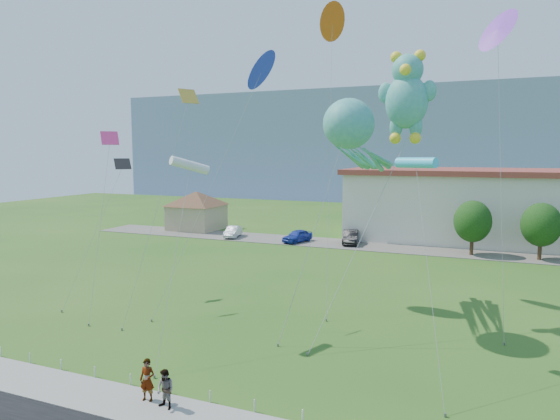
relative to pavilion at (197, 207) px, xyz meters
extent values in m
plane|color=#255618|center=(24.00, -38.00, -3.02)|extent=(160.00, 160.00, 0.00)
cube|color=gray|center=(24.00, -40.75, -2.97)|extent=(80.00, 2.50, 0.10)
cube|color=#59544C|center=(24.00, -3.00, -2.99)|extent=(70.00, 6.00, 0.06)
cube|color=#748DA0|center=(24.00, 82.00, 9.48)|extent=(160.00, 50.00, 25.00)
cube|color=tan|center=(0.00, 0.00, -1.42)|extent=(6.00, 6.00, 3.20)
pyramid|color=brown|center=(0.00, 0.00, 1.08)|extent=(9.20, 9.20, 1.80)
cylinder|color=white|center=(13.00, -39.30, -2.77)|extent=(0.05, 0.05, 0.50)
cylinder|color=white|center=(15.00, -39.30, -2.77)|extent=(0.05, 0.05, 0.50)
cylinder|color=white|center=(17.00, -39.30, -2.77)|extent=(0.05, 0.05, 0.50)
cylinder|color=white|center=(19.00, -39.30, -2.77)|extent=(0.05, 0.05, 0.50)
cylinder|color=white|center=(21.00, -39.30, -2.77)|extent=(0.05, 0.05, 0.50)
cylinder|color=white|center=(23.00, -39.30, -2.77)|extent=(0.05, 0.05, 0.50)
cylinder|color=white|center=(25.00, -39.30, -2.77)|extent=(0.05, 0.05, 0.50)
cylinder|color=white|center=(27.00, -39.30, -2.77)|extent=(0.05, 0.05, 0.50)
cylinder|color=white|center=(29.00, -39.30, -2.77)|extent=(0.05, 0.05, 0.50)
cylinder|color=#3F2B19|center=(34.00, -4.00, -1.92)|extent=(0.36, 0.36, 2.20)
ellipsoid|color=#14380F|center=(34.00, -4.00, 0.38)|extent=(3.60, 3.60, 4.14)
cylinder|color=#3F2B19|center=(40.00, -4.00, -1.92)|extent=(0.36, 0.36, 2.20)
ellipsoid|color=#14380F|center=(40.00, -4.00, 0.38)|extent=(3.60, 3.60, 4.14)
imported|color=gray|center=(22.68, -40.30, -2.05)|extent=(0.69, 0.52, 1.74)
imported|color=gray|center=(23.74, -40.56, -2.14)|extent=(0.87, 0.74, 1.57)
imported|color=silver|center=(7.34, -3.76, -2.31)|extent=(2.17, 4.14, 1.30)
imported|color=#1C309B|center=(15.63, -3.96, -2.27)|extent=(2.80, 4.41, 1.40)
imported|color=black|center=(21.44, -2.64, -2.21)|extent=(2.42, 4.77, 1.50)
ellipsoid|color=teal|center=(27.72, -28.20, 8.70)|extent=(2.86, 3.71, 2.86)
sphere|color=white|center=(27.21, -29.32, 9.01)|extent=(0.45, 0.45, 0.45)
sphere|color=white|center=(28.23, -29.32, 9.01)|extent=(0.45, 0.45, 0.45)
cylinder|color=slate|center=(25.29, -32.84, -2.94)|extent=(0.10, 0.10, 0.16)
cylinder|color=gray|center=(26.51, -31.02, 2.52)|extent=(2.45, 3.67, 10.77)
ellipsoid|color=teal|center=(30.44, -25.20, 10.09)|extent=(2.54, 2.16, 3.17)
sphere|color=teal|center=(30.44, -25.20, 11.95)|extent=(1.86, 1.86, 1.86)
sphere|color=yellow|center=(29.76, -25.20, 12.73)|extent=(0.68, 0.68, 0.68)
sphere|color=yellow|center=(31.12, -25.20, 12.73)|extent=(0.68, 0.68, 0.68)
sphere|color=yellow|center=(30.44, -25.98, 11.85)|extent=(0.68, 0.68, 0.68)
ellipsoid|color=teal|center=(29.17, -25.20, 10.68)|extent=(0.88, 0.63, 1.23)
ellipsoid|color=teal|center=(31.71, -25.20, 10.68)|extent=(0.88, 0.63, 1.23)
ellipsoid|color=teal|center=(29.85, -25.20, 8.63)|extent=(0.78, 0.68, 1.27)
ellipsoid|color=teal|center=(31.03, -25.20, 8.63)|extent=(0.78, 0.68, 1.27)
sphere|color=yellow|center=(29.85, -25.40, 7.94)|extent=(0.68, 0.68, 0.68)
sphere|color=yellow|center=(31.03, -25.40, 7.94)|extent=(0.68, 0.68, 0.68)
cylinder|color=slate|center=(27.13, -33.40, -2.94)|extent=(0.10, 0.10, 0.16)
cylinder|color=gray|center=(28.79, -29.30, 2.44)|extent=(3.34, 8.23, 10.63)
cylinder|color=white|center=(20.12, -32.83, 6.40)|extent=(0.50, 2.25, 0.87)
cylinder|color=slate|center=(21.58, -38.38, -2.94)|extent=(0.10, 0.10, 0.16)
cylinder|color=gray|center=(20.85, -35.61, 1.67)|extent=(1.49, 5.57, 9.08)
cone|color=purple|center=(35.27, -24.39, 14.01)|extent=(1.80, 1.33, 1.33)
cylinder|color=slate|center=(36.28, -28.09, -2.94)|extent=(0.10, 0.10, 0.16)
cylinder|color=gray|center=(35.77, -26.24, 5.48)|extent=(1.05, 3.73, 16.68)
cube|color=black|center=(11.00, -27.35, 6.29)|extent=(1.29, 1.29, 0.86)
cylinder|color=slate|center=(10.40, -32.91, -2.94)|extent=(0.10, 0.10, 0.16)
cylinder|color=gray|center=(10.70, -30.13, 1.62)|extent=(0.63, 5.58, 8.97)
cube|color=#CD2D70|center=(12.01, -29.72, 8.04)|extent=(1.29, 1.29, 0.86)
cylinder|color=slate|center=(13.84, -34.21, -2.94)|extent=(0.10, 0.10, 0.16)
cylinder|color=gray|center=(12.93, -31.96, 2.49)|extent=(1.86, 4.51, 10.71)
cube|color=gold|center=(18.19, -29.81, 10.47)|extent=(1.29, 1.29, 0.86)
cylinder|color=slate|center=(16.15, -34.07, -2.94)|extent=(0.10, 0.10, 0.16)
cylinder|color=gray|center=(17.17, -31.94, 3.71)|extent=(2.07, 4.30, 13.15)
cylinder|color=#36CDF6|center=(31.91, -31.61, 6.61)|extent=(0.50, 2.25, 0.87)
cylinder|color=slate|center=(33.95, -36.86, -2.94)|extent=(0.10, 0.10, 0.16)
cylinder|color=gray|center=(32.93, -34.23, 1.77)|extent=(2.07, 5.27, 9.29)
cone|color=#2836E6|center=(20.49, -24.29, 12.70)|extent=(1.80, 1.33, 1.33)
cylinder|color=slate|center=(16.79, -32.18, -2.94)|extent=(0.10, 0.10, 0.16)
cylinder|color=gray|center=(18.64, -28.24, 4.82)|extent=(3.73, 7.92, 15.37)
cone|color=#E15319|center=(24.27, -20.15, 16.47)|extent=(1.80, 1.33, 1.33)
cylinder|color=slate|center=(26.48, -28.10, -2.94)|extent=(0.10, 0.10, 0.16)
cylinder|color=gray|center=(25.37, -24.12, 6.70)|extent=(2.25, 7.98, 19.14)
camera|label=1|loc=(34.99, -56.03, 7.09)|focal=32.00mm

